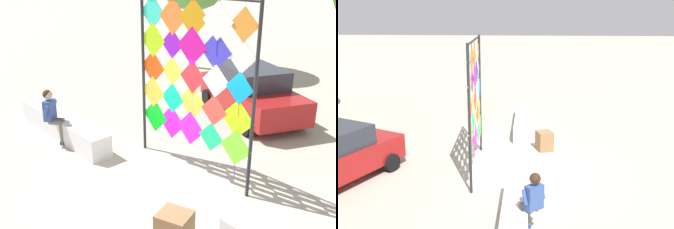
% 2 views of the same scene
% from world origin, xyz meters
% --- Properties ---
extents(ground, '(120.00, 120.00, 0.00)m').
position_xyz_m(ground, '(0.00, 0.00, 0.00)').
color(ground, '#ADA393').
extents(plaza_ledge_left, '(3.84, 0.55, 0.57)m').
position_xyz_m(plaza_ledge_left, '(-3.83, -0.38, 0.28)').
color(plaza_ledge_left, silver).
rests_on(plaza_ledge_left, ground).
extents(kite_display_rack, '(3.18, 0.20, 3.79)m').
position_xyz_m(kite_display_rack, '(-0.31, 0.87, 2.19)').
color(kite_display_rack, '#232328').
rests_on(kite_display_rack, ground).
extents(seated_vendor, '(0.69, 0.66, 1.42)m').
position_xyz_m(seated_vendor, '(-3.59, -0.72, 0.82)').
color(seated_vendor, '#666056').
rests_on(seated_vendor, ground).
extents(parked_car, '(4.23, 3.09, 1.51)m').
position_xyz_m(parked_car, '(-1.50, 4.63, 0.76)').
color(parked_car, maroon).
rests_on(parked_car, ground).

